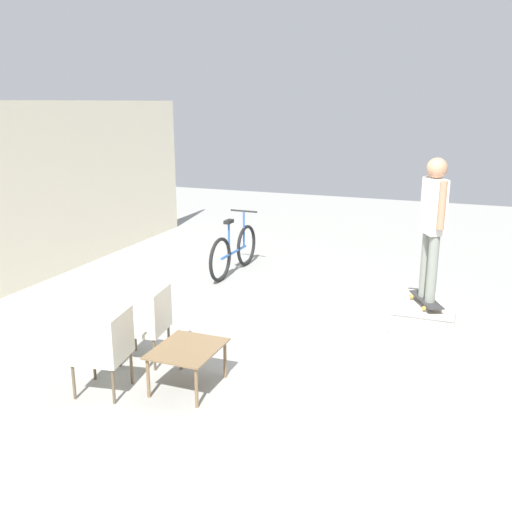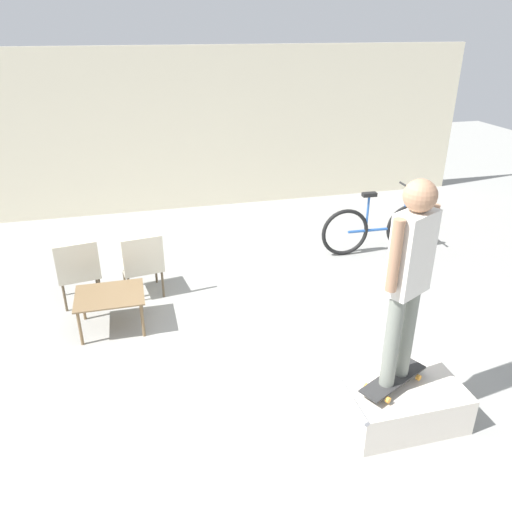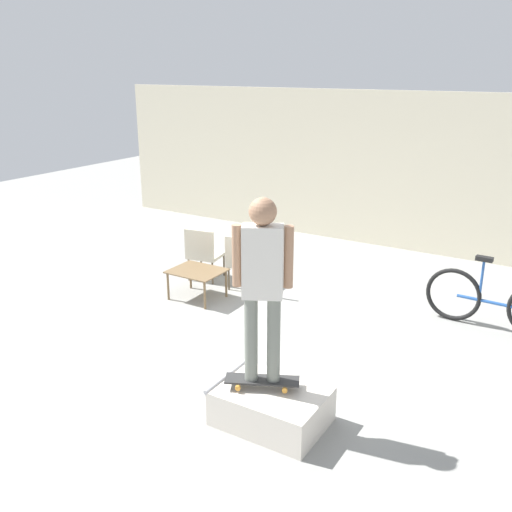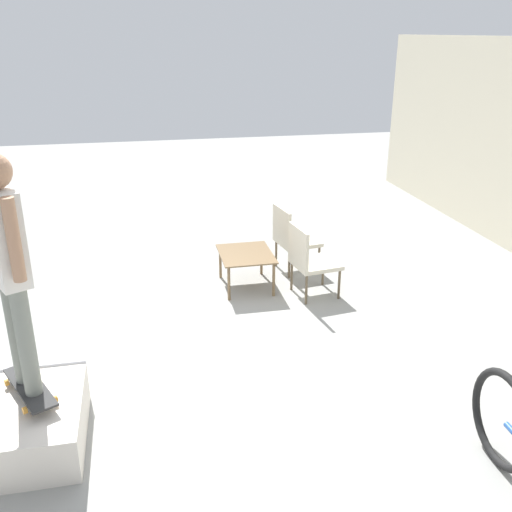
{
  "view_description": "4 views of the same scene",
  "coord_description": "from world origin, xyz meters",
  "px_view_note": "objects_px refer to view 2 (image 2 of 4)",
  "views": [
    {
      "loc": [
        -6.09,
        -1.68,
        2.98
      ],
      "look_at": [
        0.42,
        0.86,
        1.08
      ],
      "focal_mm": 40.0,
      "sensor_mm": 36.0,
      "label": 1
    },
    {
      "loc": [
        -0.75,
        -4.36,
        3.37
      ],
      "look_at": [
        0.51,
        0.55,
        0.98
      ],
      "focal_mm": 35.0,
      "sensor_mm": 36.0,
      "label": 2
    },
    {
      "loc": [
        3.89,
        -5.47,
        3.43
      ],
      "look_at": [
        0.22,
        0.52,
        1.08
      ],
      "focal_mm": 40.0,
      "sensor_mm": 36.0,
      "label": 3
    },
    {
      "loc": [
        5.41,
        -0.23,
        3.07
      ],
      "look_at": [
        0.37,
        0.83,
        1.03
      ],
      "focal_mm": 40.0,
      "sensor_mm": 36.0,
      "label": 4
    }
  ],
  "objects_px": {
    "skateboard_on_ramp": "(393,379)",
    "patio_chair_left": "(78,269)",
    "patio_chair_right": "(142,262)",
    "bicycle": "(378,228)",
    "skate_ramp_box": "(399,400)",
    "person_skater": "(410,269)",
    "coffee_table": "(110,298)"
  },
  "relations": [
    {
      "from": "patio_chair_right",
      "to": "bicycle",
      "type": "distance_m",
      "value": 3.71
    },
    {
      "from": "coffee_table",
      "to": "patio_chair_right",
      "type": "distance_m",
      "value": 0.82
    },
    {
      "from": "patio_chair_left",
      "to": "patio_chair_right",
      "type": "xyz_separation_m",
      "value": [
        0.81,
        -0.0,
        0.0
      ]
    },
    {
      "from": "person_skater",
      "to": "bicycle",
      "type": "distance_m",
      "value": 3.97
    },
    {
      "from": "skate_ramp_box",
      "to": "coffee_table",
      "type": "bearing_deg",
      "value": 139.57
    },
    {
      "from": "patio_chair_right",
      "to": "patio_chair_left",
      "type": "bearing_deg",
      "value": -8.11
    },
    {
      "from": "patio_chair_right",
      "to": "bicycle",
      "type": "height_order",
      "value": "bicycle"
    },
    {
      "from": "skate_ramp_box",
      "to": "coffee_table",
      "type": "relative_size",
      "value": 1.37
    },
    {
      "from": "bicycle",
      "to": "person_skater",
      "type": "bearing_deg",
      "value": -112.81
    },
    {
      "from": "patio_chair_left",
      "to": "bicycle",
      "type": "distance_m",
      "value": 4.51
    },
    {
      "from": "patio_chair_left",
      "to": "patio_chair_right",
      "type": "bearing_deg",
      "value": 170.78
    },
    {
      "from": "person_skater",
      "to": "patio_chair_left",
      "type": "height_order",
      "value": "person_skater"
    },
    {
      "from": "person_skater",
      "to": "patio_chair_left",
      "type": "distance_m",
      "value": 4.24
    },
    {
      "from": "skate_ramp_box",
      "to": "coffee_table",
      "type": "distance_m",
      "value": 3.42
    },
    {
      "from": "coffee_table",
      "to": "bicycle",
      "type": "distance_m",
      "value": 4.27
    },
    {
      "from": "skateboard_on_ramp",
      "to": "patio_chair_left",
      "type": "distance_m",
      "value": 4.1
    },
    {
      "from": "patio_chair_right",
      "to": "skateboard_on_ramp",
      "type": "bearing_deg",
      "value": 117.33
    },
    {
      "from": "person_skater",
      "to": "skate_ramp_box",
      "type": "bearing_deg",
      "value": -22.34
    },
    {
      "from": "skate_ramp_box",
      "to": "patio_chair_right",
      "type": "relative_size",
      "value": 1.21
    },
    {
      "from": "skate_ramp_box",
      "to": "bicycle",
      "type": "xyz_separation_m",
      "value": [
        1.49,
        3.44,
        0.22
      ]
    },
    {
      "from": "skateboard_on_ramp",
      "to": "coffee_table",
      "type": "distance_m",
      "value": 3.34
    },
    {
      "from": "person_skater",
      "to": "patio_chair_left",
      "type": "relative_size",
      "value": 2.05
    },
    {
      "from": "skate_ramp_box",
      "to": "patio_chair_right",
      "type": "xyz_separation_m",
      "value": [
        -2.18,
        2.91,
        0.31
      ]
    },
    {
      "from": "skate_ramp_box",
      "to": "patio_chair_left",
      "type": "relative_size",
      "value": 1.21
    },
    {
      "from": "person_skater",
      "to": "bicycle",
      "type": "height_order",
      "value": "person_skater"
    },
    {
      "from": "coffee_table",
      "to": "patio_chair_right",
      "type": "xyz_separation_m",
      "value": [
        0.42,
        0.7,
        0.09
      ]
    },
    {
      "from": "patio_chair_left",
      "to": "bicycle",
      "type": "height_order",
      "value": "bicycle"
    },
    {
      "from": "skateboard_on_ramp",
      "to": "coffee_table",
      "type": "bearing_deg",
      "value": 112.24
    },
    {
      "from": "patio_chair_left",
      "to": "skate_ramp_box",
      "type": "bearing_deg",
      "value": 126.5
    },
    {
      "from": "person_skater",
      "to": "patio_chair_right",
      "type": "distance_m",
      "value": 3.74
    },
    {
      "from": "skateboard_on_ramp",
      "to": "patio_chair_left",
      "type": "bearing_deg",
      "value": 108.54
    },
    {
      "from": "skate_ramp_box",
      "to": "skateboard_on_ramp",
      "type": "xyz_separation_m",
      "value": [
        -0.1,
        -0.01,
        0.27
      ]
    }
  ]
}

